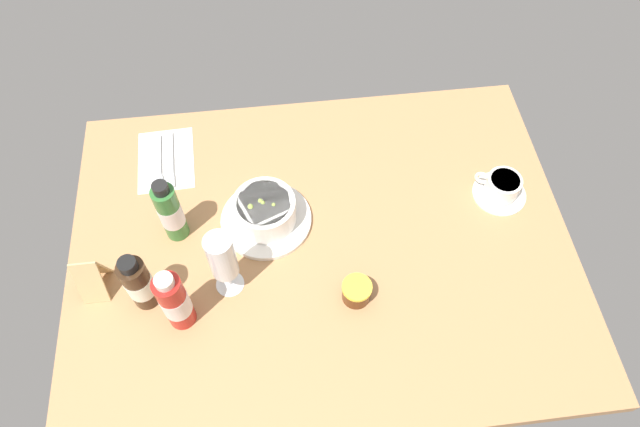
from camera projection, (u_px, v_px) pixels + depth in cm
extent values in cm
cube|color=#B27F51|center=(322.00, 246.00, 125.96)|extent=(110.00, 84.00, 3.00)
cylinder|color=white|center=(266.00, 220.00, 127.20)|extent=(20.31, 20.31, 1.20)
cylinder|color=white|center=(265.00, 210.00, 123.95)|extent=(13.68, 13.68, 6.51)
cylinder|color=beige|center=(264.00, 204.00, 121.87)|extent=(11.77, 11.77, 1.60)
sphere|color=#94A94C|center=(263.00, 203.00, 121.04)|extent=(0.89, 0.89, 0.89)
sphere|color=#94A94C|center=(273.00, 205.00, 120.77)|extent=(0.84, 0.84, 0.84)
sphere|color=#94A94C|center=(250.00, 206.00, 120.50)|extent=(1.18, 1.18, 1.18)
sphere|color=#94A94C|center=(260.00, 201.00, 121.30)|extent=(0.98, 0.98, 0.98)
cube|color=white|center=(166.00, 160.00, 136.84)|extent=(13.96, 19.09, 0.30)
cube|color=silver|center=(171.00, 155.00, 137.11)|extent=(1.75, 14.04, 0.50)
cube|color=silver|center=(170.00, 181.00, 132.98)|extent=(2.34, 3.68, 0.40)
cube|color=silver|center=(159.00, 156.00, 136.94)|extent=(1.51, 13.03, 0.50)
ellipsoid|color=silver|center=(158.00, 179.00, 133.18)|extent=(2.40, 4.00, 0.60)
cylinder|color=white|center=(499.00, 193.00, 131.26)|extent=(12.29, 12.29, 0.90)
cylinder|color=white|center=(503.00, 186.00, 128.81)|extent=(7.73, 7.73, 4.90)
cylinder|color=#331916|center=(505.00, 181.00, 127.16)|extent=(6.57, 6.57, 1.00)
torus|color=white|center=(482.00, 178.00, 129.70)|extent=(3.48, 2.58, 3.60)
cylinder|color=white|center=(230.00, 284.00, 119.22)|extent=(5.97, 5.97, 0.40)
cylinder|color=white|center=(228.00, 277.00, 116.43)|extent=(0.80, 0.80, 6.20)
cylinder|color=white|center=(222.00, 256.00, 108.84)|extent=(5.51, 5.51, 11.75)
cylinder|color=#F3E7C0|center=(223.00, 261.00, 110.33)|extent=(4.52, 4.52, 7.05)
cylinder|color=#50250D|center=(356.00, 292.00, 116.13)|extent=(5.88, 5.88, 4.13)
cylinder|color=yellow|center=(357.00, 287.00, 114.05)|extent=(6.18, 6.18, 0.80)
cylinder|color=#382314|center=(139.00, 284.00, 111.84)|extent=(5.47, 5.47, 13.89)
cylinder|color=white|center=(140.00, 284.00, 112.07)|extent=(5.58, 5.58, 5.28)
cylinder|color=black|center=(128.00, 265.00, 105.06)|extent=(3.56, 3.56, 2.14)
cylinder|color=#B21E19|center=(175.00, 302.00, 108.60)|extent=(5.45, 5.45, 16.09)
cylinder|color=silver|center=(175.00, 302.00, 108.87)|extent=(5.56, 5.56, 6.11)
cylinder|color=silver|center=(164.00, 282.00, 101.05)|extent=(3.54, 3.54, 1.77)
cylinder|color=#337233|center=(171.00, 213.00, 119.48)|extent=(4.98, 4.98, 15.90)
cylinder|color=silver|center=(171.00, 214.00, 119.75)|extent=(5.08, 5.08, 6.04)
cylinder|color=black|center=(160.00, 188.00, 111.84)|extent=(3.24, 3.24, 2.16)
cube|color=tan|center=(90.00, 283.00, 113.68)|extent=(5.41, 3.76, 10.69)
cube|color=tan|center=(91.00, 268.00, 115.47)|extent=(5.41, 3.76, 10.69)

